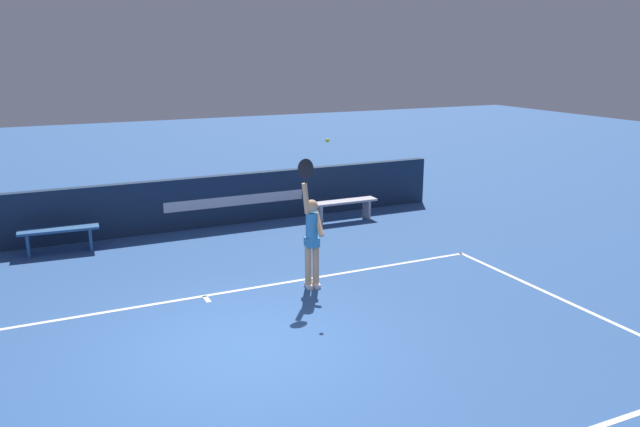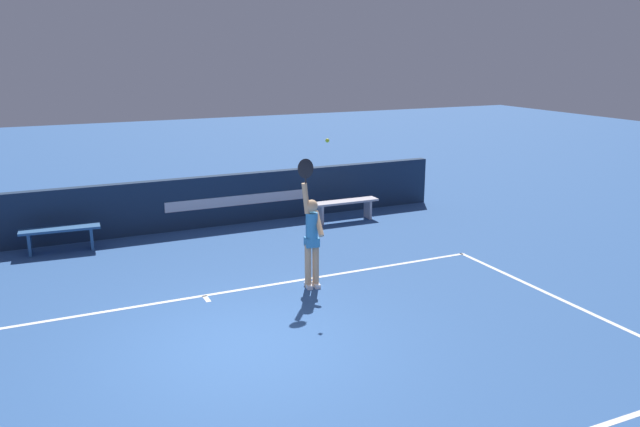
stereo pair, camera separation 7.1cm
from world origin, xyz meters
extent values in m
plane|color=#2E5693|center=(0.00, 0.00, 0.00)|extent=(60.00, 60.00, 0.00)
cube|color=white|center=(0.00, 2.13, 0.00)|extent=(10.81, 0.09, 0.00)
cube|color=white|center=(5.40, -0.69, 0.00)|extent=(0.09, 5.71, 0.00)
cube|color=white|center=(0.00, 1.98, 0.00)|extent=(0.09, 0.30, 0.00)
cube|color=#182B47|center=(0.00, 6.38, 0.60)|extent=(14.48, 0.22, 1.20)
cube|color=silver|center=(1.90, 6.26, 0.58)|extent=(3.42, 0.01, 0.24)
cylinder|color=tan|center=(1.91, 1.73, 0.40)|extent=(0.12, 0.12, 0.79)
cylinder|color=tan|center=(1.77, 1.74, 0.40)|extent=(0.12, 0.12, 0.79)
cube|color=white|center=(1.91, 1.71, 0.04)|extent=(0.13, 0.25, 0.07)
cube|color=white|center=(1.77, 1.72, 0.04)|extent=(0.13, 0.25, 0.07)
cylinder|color=#3585C2|center=(1.84, 1.74, 1.07)|extent=(0.21, 0.21, 0.56)
cube|color=#3585C2|center=(1.84, 1.74, 0.83)|extent=(0.26, 0.22, 0.16)
sphere|color=tan|center=(1.84, 1.74, 1.48)|extent=(0.21, 0.21, 0.21)
cylinder|color=tan|center=(1.74, 1.75, 1.62)|extent=(0.16, 0.11, 0.53)
cylinder|color=tan|center=(1.94, 1.66, 1.17)|extent=(0.14, 0.40, 0.41)
ellipsoid|color=black|center=(1.74, 1.75, 2.13)|extent=(0.30, 0.07, 0.35)
cylinder|color=black|center=(1.74, 1.75, 1.94)|extent=(0.03, 0.03, 0.18)
sphere|color=#CEE52F|center=(2.07, 1.61, 2.60)|extent=(0.07, 0.07, 0.07)
cube|color=#2A588F|center=(-2.06, 5.72, 0.49)|extent=(1.59, 0.45, 0.05)
cube|color=#2A588F|center=(-2.66, 5.75, 0.24)|extent=(0.08, 0.32, 0.49)
cube|color=#2A588F|center=(-1.47, 5.69, 0.24)|extent=(0.08, 0.32, 0.49)
cube|color=#B5AEB6|center=(4.36, 5.44, 0.48)|extent=(1.72, 0.37, 0.05)
cube|color=#B5AEB6|center=(3.71, 5.44, 0.24)|extent=(0.06, 0.32, 0.48)
cube|color=#B5AEB6|center=(5.01, 5.43, 0.24)|extent=(0.06, 0.32, 0.48)
camera|label=1|loc=(-2.47, -7.78, 4.08)|focal=35.33mm
camera|label=2|loc=(-2.40, -7.81, 4.08)|focal=35.33mm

